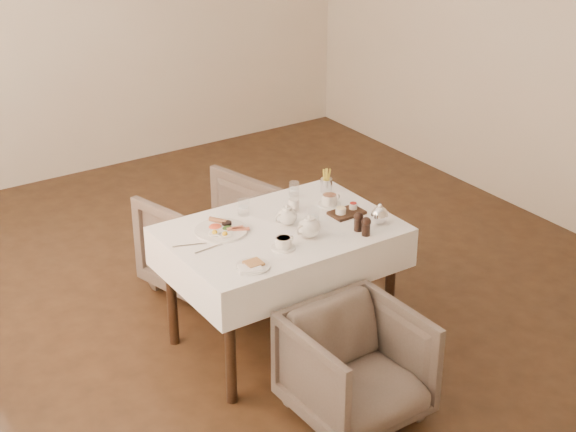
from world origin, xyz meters
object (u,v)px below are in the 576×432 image
(armchair_near, at_px, (356,367))
(breakfast_plate, at_px, (221,229))
(armchair_far, at_px, (214,240))
(table, at_px, (281,246))
(teapot_centre, at_px, (287,215))

(armchair_near, height_order, breakfast_plate, breakfast_plate)
(armchair_far, relative_size, breakfast_plate, 2.55)
(table, distance_m, armchair_near, 0.86)
(table, height_order, armchair_far, table)
(armchair_near, distance_m, armchair_far, 1.58)
(table, bearing_deg, armchair_near, -93.97)
(armchair_near, relative_size, breakfast_plate, 2.17)
(table, bearing_deg, breakfast_plate, 152.58)
(table, height_order, breakfast_plate, breakfast_plate)
(breakfast_plate, distance_m, teapot_centre, 0.38)
(breakfast_plate, bearing_deg, armchair_far, 58.59)
(table, relative_size, teapot_centre, 8.19)
(table, bearing_deg, armchair_far, 90.29)
(armchair_near, distance_m, teapot_centre, 0.97)
(table, height_order, teapot_centre, teapot_centre)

